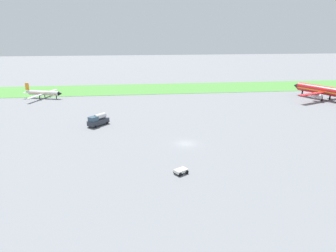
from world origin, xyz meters
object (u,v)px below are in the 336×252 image
airplane_parked_jet_far (325,91)px  fuel_truck_near_gate (98,120)px  airplane_taxiing_turboprop (43,93)px  baggage_cart_midfield (181,171)px

airplane_parked_jet_far → fuel_truck_near_gate: bearing=82.2°
airplane_parked_jet_far → fuel_truck_near_gate: (-85.19, -24.34, -2.15)m
airplane_taxiing_turboprop → fuel_truck_near_gate: airplane_taxiing_turboprop is taller
airplane_parked_jet_far → fuel_truck_near_gate: size_ratio=4.28×
airplane_parked_jet_far → baggage_cart_midfield: 89.02m
airplane_taxiing_turboprop → baggage_cart_midfield: 87.71m
fuel_truck_near_gate → airplane_parked_jet_far: bearing=147.5°
airplane_parked_jet_far → airplane_taxiing_turboprop: (-110.56, 17.40, -1.55)m
airplane_taxiing_turboprop → fuel_truck_near_gate: 48.85m
fuel_truck_near_gate → airplane_taxiing_turboprop: bearing=-107.2°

